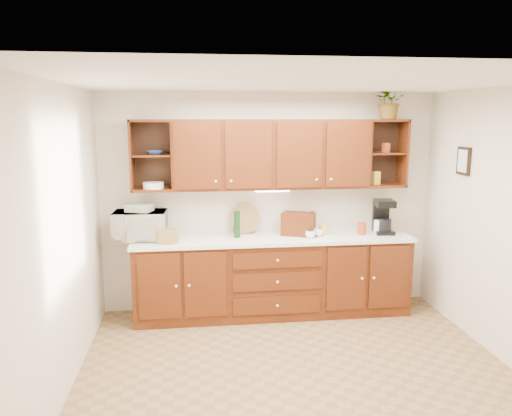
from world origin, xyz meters
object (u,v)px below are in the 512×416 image
object	(u,v)px
bread_box	(298,224)
potted_plant	(390,101)
microwave	(140,225)
coffee_maker	(383,217)

from	to	relation	value
bread_box	potted_plant	world-z (taller)	potted_plant
bread_box	potted_plant	distance (m)	1.78
bread_box	potted_plant	size ratio (longest dim) A/B	0.91
microwave	bread_box	distance (m)	1.83
potted_plant	coffee_maker	bearing A→B (deg)	-130.92
microwave	bread_box	world-z (taller)	microwave
microwave	coffee_maker	size ratio (longest dim) A/B	1.45
bread_box	potted_plant	bearing A→B (deg)	23.66
microwave	coffee_maker	distance (m)	2.86
microwave	bread_box	xyz separation A→B (m)	(1.83, -0.01, -0.03)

